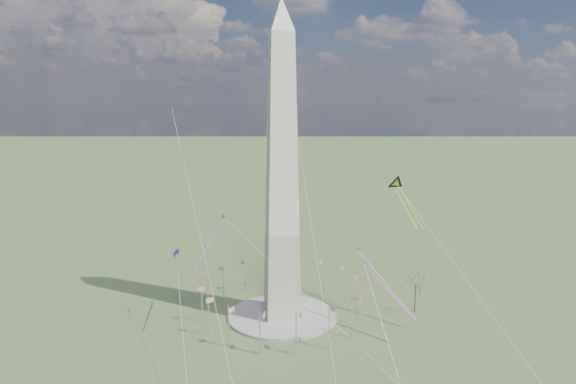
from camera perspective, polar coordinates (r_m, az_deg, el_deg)
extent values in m
plane|color=#4A6130|center=(174.41, -0.65, -13.70)|extent=(2000.00, 2000.00, 0.00)
cylinder|color=#9D988F|center=(174.24, -0.65, -13.58)|extent=(36.00, 36.00, 0.80)
pyramid|color=silver|center=(161.41, -0.72, 19.17)|extent=(9.90, 9.90, 10.00)
cylinder|color=silver|center=(177.33, 7.84, -11.11)|extent=(0.36, 0.36, 13.00)
cube|color=red|center=(176.65, 7.76, -9.35)|extent=(2.40, 0.08, 1.50)
cylinder|color=silver|center=(185.71, 6.34, -10.07)|extent=(0.36, 0.36, 13.00)
cube|color=red|center=(184.92, 6.13, -8.41)|extent=(2.25, 0.99, 1.50)
cylinder|color=silver|center=(192.05, 4.02, -9.34)|extent=(0.36, 0.36, 13.00)
cube|color=red|center=(191.00, 3.71, -7.76)|extent=(1.75, 1.75, 1.50)
cylinder|color=silver|center=(195.61, 1.20, -8.94)|extent=(0.36, 0.36, 13.00)
cube|color=red|center=(194.20, 0.83, -7.44)|extent=(0.99, 2.25, 1.50)
cylinder|color=silver|center=(196.00, -1.80, -8.91)|extent=(0.36, 0.36, 13.00)
cube|color=red|center=(194.18, -2.19, -7.45)|extent=(0.08, 2.40, 1.50)
cylinder|color=silver|center=(193.19, -4.69, -9.23)|extent=(0.36, 0.36, 13.00)
cube|color=red|center=(190.94, -5.06, -7.79)|extent=(0.99, 2.25, 1.50)
cylinder|color=silver|center=(187.47, -7.16, -9.89)|extent=(0.36, 0.36, 13.00)
cube|color=red|center=(184.83, -7.47, -8.45)|extent=(1.75, 1.75, 1.50)
cylinder|color=silver|center=(179.50, -8.88, -10.87)|extent=(0.36, 0.36, 13.00)
cube|color=red|center=(176.54, -9.09, -9.40)|extent=(2.25, 0.99, 1.50)
cylinder|color=silver|center=(170.26, -9.54, -12.08)|extent=(0.36, 0.36, 13.00)
cube|color=red|center=(167.12, -9.59, -10.57)|extent=(2.40, 0.08, 1.50)
cylinder|color=silver|center=(161.07, -8.82, -13.40)|extent=(0.36, 0.36, 13.00)
cube|color=red|center=(157.92, -8.69, -11.80)|extent=(2.25, 0.99, 1.50)
cylinder|color=silver|center=(153.46, -6.62, -14.58)|extent=(0.36, 0.36, 13.00)
cube|color=red|center=(150.51, -6.29, -12.88)|extent=(1.75, 1.75, 1.50)
cylinder|color=silver|center=(148.90, -3.15, -15.34)|extent=(0.36, 0.36, 13.00)
cube|color=red|center=(146.36, -2.67, -13.52)|extent=(0.99, 2.25, 1.50)
cylinder|color=silver|center=(148.38, 0.90, -15.42)|extent=(0.36, 0.36, 13.00)
cube|color=red|center=(146.38, 1.42, -13.51)|extent=(0.08, 2.40, 1.50)
cylinder|color=silver|center=(152.02, 4.59, -14.79)|extent=(0.36, 0.36, 13.00)
cube|color=red|center=(150.58, 5.02, -12.85)|extent=(0.99, 2.25, 1.50)
cylinder|color=silver|center=(159.02, 7.13, -13.67)|extent=(0.36, 0.36, 13.00)
cube|color=red|center=(158.02, 7.40, -11.75)|extent=(1.75, 1.75, 1.50)
cylinder|color=silver|center=(167.97, 8.20, -12.36)|extent=(0.36, 0.36, 13.00)
cube|color=red|center=(167.23, 8.28, -10.51)|extent=(2.25, 0.99, 1.50)
cylinder|color=#433728|center=(181.03, 13.95, -11.43)|extent=(0.38, 0.38, 9.68)
cube|color=orange|center=(172.82, 13.51, -1.65)|extent=(2.69, 15.64, 11.04)
cube|color=orange|center=(171.81, 12.94, -1.70)|extent=(2.69, 15.64, 11.04)
cube|color=navy|center=(166.89, -12.33, -6.61)|extent=(2.07, 2.58, 2.47)
cube|color=#FF4428|center=(168.10, -12.28, -7.94)|extent=(0.77, 3.14, 8.53)
cube|color=#FF4428|center=(159.87, 10.95, -10.11)|extent=(11.35, 20.84, 14.55)
cube|color=#FF4428|center=(158.05, -8.88, -5.90)|extent=(10.11, 16.56, 11.82)
cube|color=#FF4428|center=(172.12, 11.14, -10.74)|extent=(11.27, 16.83, 12.34)
cube|color=red|center=(196.34, -12.84, 9.32)|extent=(1.11, 1.74, 1.42)
cube|color=red|center=(196.36, -12.83, 8.87)|extent=(0.77, 1.20, 3.24)
cube|color=silver|center=(205.97, 0.77, 8.11)|extent=(1.29, 1.86, 1.43)
cube|color=silver|center=(206.03, 0.77, 7.68)|extent=(1.00, 1.09, 3.27)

